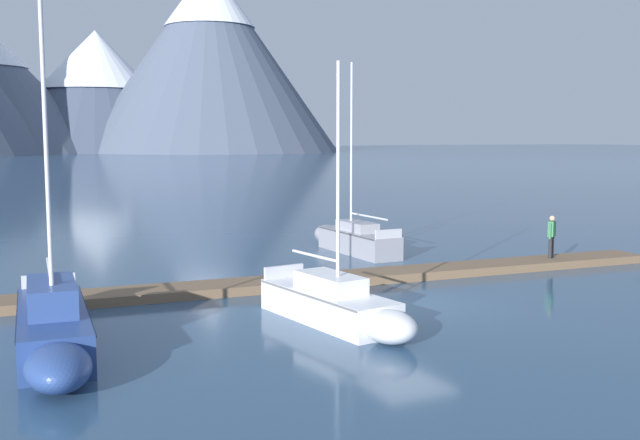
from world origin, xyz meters
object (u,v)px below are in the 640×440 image
object	(u,v)px
sailboat_nearest_berth	(53,328)
sailboat_mid_dock_port	(352,238)
person_on_dock	(552,234)
sailboat_second_berth	(337,305)

from	to	relation	value
sailboat_nearest_berth	sailboat_mid_dock_port	distance (m)	17.45
sailboat_nearest_berth	sailboat_mid_dock_port	bearing A→B (deg)	38.06
sailboat_mid_dock_port	person_on_dock	world-z (taller)	sailboat_mid_dock_port
sailboat_nearest_berth	sailboat_mid_dock_port	xyz separation A→B (m)	(13.74, 10.76, -0.04)
sailboat_mid_dock_port	person_on_dock	bearing A→B (deg)	-50.80
sailboat_second_berth	sailboat_mid_dock_port	distance (m)	12.94
sailboat_second_berth	person_on_dock	bearing A→B (deg)	21.15
person_on_dock	sailboat_second_berth	bearing A→B (deg)	-158.85
sailboat_nearest_berth	sailboat_mid_dock_port	world-z (taller)	sailboat_nearest_berth
sailboat_mid_dock_port	person_on_dock	xyz separation A→B (m)	(5.37, -6.58, 0.66)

